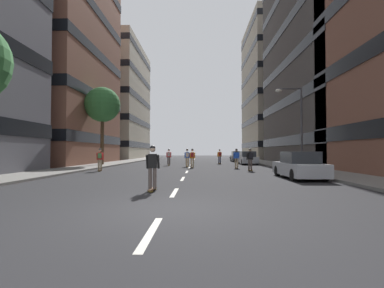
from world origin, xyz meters
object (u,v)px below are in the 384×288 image
Objects in this scene: streetlamp_right at (297,119)px; skater_3 at (187,156)px; skater_0 at (152,166)px; parked_car_mid at (247,158)px; skater_2 at (236,157)px; skater_5 at (192,157)px; skater_4 at (100,158)px; skater_1 at (169,156)px; skater_7 at (250,158)px; street_tree_near at (102,105)px; parked_car_far at (299,166)px; parked_car_near at (238,157)px; skater_6 at (220,155)px.

streetlamp_right is 10.68m from skater_3.
parked_car_mid is at bearing 70.77° from skater_0.
skater_0 is 1.00× the size of skater_2.
streetlamp_right is 6.14m from skater_2.
skater_4 is at bearing -147.10° from skater_5.
skater_1 is at bearing 146.24° from streetlamp_right.
street_tree_near is at bearing 153.46° from skater_7.
skater_4 is (-5.82, 10.14, 0.03)m from skater_0.
parked_car_far is 21.39m from street_tree_near.
skater_7 is at bearing -95.11° from parked_car_near.
skater_1 is at bearing 123.32° from parked_car_far.
parked_car_mid is 2.47× the size of skater_1.
parked_car_far is (0.00, -24.45, 0.00)m from parked_car_near.
skater_0 is 1.00× the size of skater_6.
skater_3 is 7.38m from skater_7.
street_tree_near is at bearing 164.03° from skater_2.
skater_6 is (10.10, 12.19, 0.00)m from skater_4.
streetlamp_right is 3.65× the size of skater_5.
skater_0 and skater_1 have the same top height.
skater_4 is at bearing -71.13° from street_tree_near.
skater_3 reaches higher than parked_car_near.
street_tree_near is at bearing 108.87° from skater_4.
skater_3 is (-6.84, -5.33, 0.32)m from parked_car_mid.
skater_2 is 1.00× the size of skater_3.
street_tree_near is at bearing 168.29° from skater_3.
skater_0 is at bearing -94.59° from skater_5.
parked_car_mid is 2.47× the size of skater_6.
skater_2 and skater_4 have the same top height.
skater_0 is 1.00× the size of skater_3.
skater_3 is 8.79m from skater_4.
skater_1 is (7.05, 0.61, -5.45)m from street_tree_near.
parked_car_mid is at bearing -15.46° from skater_6.
skater_3 is at bearing 110.47° from skater_5.
parked_car_far is 0.54× the size of street_tree_near.
skater_6 is 11.57m from skater_7.
skater_7 is (-1.67, -18.62, 0.32)m from parked_car_near.
parked_car_far is at bearing -90.00° from parked_car_near.
skater_0 reaches higher than parked_car_mid.
parked_car_mid is 9.38m from skater_1.
skater_4 is 8.33m from skater_5.
skater_7 is at bearing 61.83° from skater_0.
parked_car_mid is at bearing 81.06° from skater_7.
skater_0 is (-7.48, -5.02, 0.29)m from parked_car_far.
parked_car_near is at bearing 96.63° from streetlamp_right.
street_tree_near is 16.91m from skater_7.
skater_0 is (-9.60, -11.22, -3.15)m from streetlamp_right.
skater_5 and skater_7 have the same top height.
parked_car_mid is 2.47× the size of skater_5.
street_tree_near reaches higher than parked_car_far.
skater_5 is (-6.30, 9.64, 0.32)m from parked_car_far.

